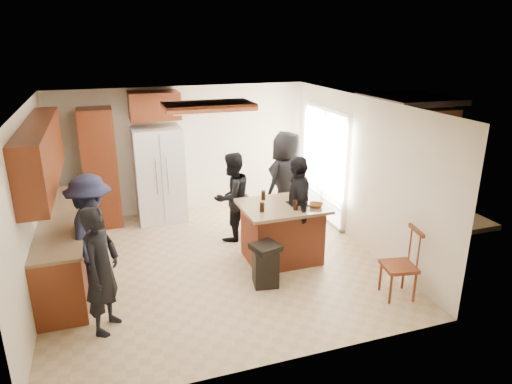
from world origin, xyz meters
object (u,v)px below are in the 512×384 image
object	(u,v)px
person_front_left	(102,270)
person_counter	(93,234)
person_behind_left	(232,197)
spindle_chair	(400,266)
person_side_right	(298,208)
refrigerator	(160,175)
kitchen_island	(282,232)
person_behind_right	(286,182)
trash_bin	(265,264)

from	to	relation	value
person_front_left	person_counter	size ratio (longest dim) A/B	0.94
person_front_left	person_behind_left	distance (m)	2.97
person_behind_left	person_counter	distance (m)	2.49
spindle_chair	person_behind_left	bearing A→B (deg)	122.66
person_side_right	spindle_chair	distance (m)	1.81
refrigerator	kitchen_island	bearing A→B (deg)	-55.97
person_front_left	kitchen_island	distance (m)	2.90
person_behind_right	person_side_right	world-z (taller)	person_behind_right
person_side_right	person_counter	xyz separation A→B (m)	(-3.07, -0.03, 0.00)
person_counter	spindle_chair	size ratio (longest dim) A/B	1.70
person_side_right	kitchen_island	bearing A→B (deg)	-72.36
person_behind_right	kitchen_island	world-z (taller)	person_behind_right
person_behind_left	trash_bin	distance (m)	1.73
person_behind_right	spindle_chair	bearing A→B (deg)	75.61
trash_bin	person_side_right	bearing A→B (deg)	40.89
person_counter	person_behind_right	bearing A→B (deg)	-61.89
person_behind_right	person_counter	size ratio (longest dim) A/B	1.09
kitchen_island	person_counter	bearing A→B (deg)	-179.75
person_front_left	person_side_right	distance (m)	3.15
person_side_right	person_front_left	bearing A→B (deg)	-56.92
kitchen_island	person_front_left	bearing A→B (deg)	-159.39
person_counter	trash_bin	distance (m)	2.43
person_behind_right	trash_bin	xyz separation A→B (m)	(-1.02, -1.74, -0.60)
person_front_left	refrigerator	size ratio (longest dim) A/B	0.88
person_front_left	kitchen_island	xyz separation A→B (m)	(2.70, 1.02, -0.32)
person_side_right	spindle_chair	size ratio (longest dim) A/B	1.69
trash_bin	refrigerator	bearing A→B (deg)	109.46
person_front_left	trash_bin	size ratio (longest dim) A/B	2.52
kitchen_island	spindle_chair	size ratio (longest dim) A/B	1.29
kitchen_island	trash_bin	xyz separation A→B (m)	(-0.52, -0.66, -0.16)
person_behind_left	person_counter	bearing A→B (deg)	-3.27
person_front_left	person_side_right	world-z (taller)	person_side_right
person_behind_left	trash_bin	bearing A→B (deg)	62.80
trash_bin	person_counter	bearing A→B (deg)	164.03
person_counter	refrigerator	distance (m)	2.65
refrigerator	person_counter	bearing A→B (deg)	-117.41
person_front_left	trash_bin	bearing A→B (deg)	-52.82
person_behind_left	person_side_right	world-z (taller)	person_side_right
person_behind_right	person_behind_left	bearing A→B (deg)	-23.30
person_behind_right	person_counter	bearing A→B (deg)	-9.05
refrigerator	person_behind_right	bearing A→B (deg)	-31.11
person_behind_left	trash_bin	size ratio (longest dim) A/B	2.47
person_behind_left	spindle_chair	bearing A→B (deg)	95.25
kitchen_island	person_side_right	bearing A→B (deg)	3.74
person_behind_right	spindle_chair	xyz separation A→B (m)	(0.60, -2.62, -0.47)
person_behind_left	person_counter	xyz separation A→B (m)	(-2.27, -1.02, 0.06)
person_behind_right	refrigerator	size ratio (longest dim) A/B	1.02
person_counter	person_side_right	bearing A→B (deg)	-79.61
kitchen_island	spindle_chair	world-z (taller)	spindle_chair
person_behind_left	trash_bin	world-z (taller)	person_behind_left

